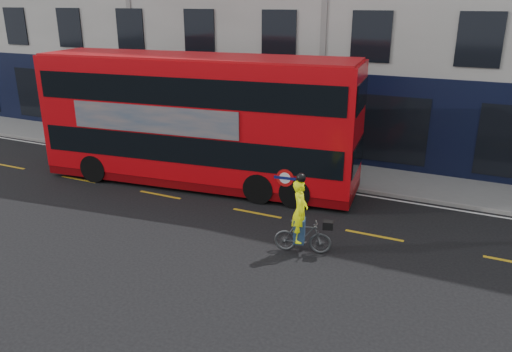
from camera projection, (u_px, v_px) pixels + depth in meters
The scene contains 7 objects.
ground at pixel (237, 231), 15.74m from camera, with size 120.00×120.00×0.00m, color black.
pavement at pixel (307, 169), 21.26m from camera, with size 60.00×3.00×0.12m, color gray.
kerb at pixel (294, 180), 19.98m from camera, with size 60.00×0.12×0.13m, color gray.
road_edge_line at pixel (291, 184), 19.74m from camera, with size 58.00×0.10×0.01m, color silver.
lane_dashes at pixel (257, 213), 17.01m from camera, with size 58.00×0.12×0.01m, color #BF9316, non-canonical shape.
bus at pixel (199, 120), 19.05m from camera, with size 12.53×4.14×4.97m.
cyclist at pixel (302, 226), 14.14m from camera, with size 1.71×0.86×2.40m.
Camera 1 is at (6.64, -12.64, 6.86)m, focal length 35.00 mm.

